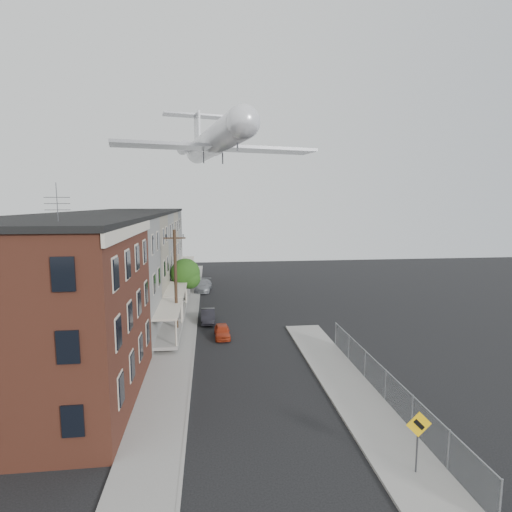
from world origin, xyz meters
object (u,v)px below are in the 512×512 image
at_px(street_tree, 186,275).
at_px(airplane, 214,141).
at_px(utility_pole, 176,281).
at_px(car_near, 222,331).
at_px(car_mid, 208,316).
at_px(car_far, 203,286).
at_px(warning_sign, 418,433).

bearing_deg(street_tree, airplane, 21.99).
bearing_deg(utility_pole, street_tree, 88.11).
distance_m(car_near, car_mid, 4.66).
height_order(car_near, car_mid, car_mid).
bearing_deg(car_far, utility_pole, -90.32).
relative_size(car_near, car_mid, 0.86).
distance_m(car_far, airplane, 18.15).
xyz_separation_m(warning_sign, car_near, (-7.40, 17.99, -1.35)).
distance_m(warning_sign, car_mid, 24.11).
xyz_separation_m(street_tree, airplane, (3.15, 1.27, 14.32)).
height_order(warning_sign, car_far, warning_sign).
distance_m(car_mid, car_far, 13.64).
distance_m(warning_sign, car_far, 37.29).
distance_m(warning_sign, street_tree, 30.96).
xyz_separation_m(car_far, airplane, (1.48, -5.90, 17.10)).
bearing_deg(warning_sign, car_near, 112.35).
bearing_deg(street_tree, utility_pole, -91.89).
relative_size(street_tree, car_near, 1.65).
height_order(car_near, airplane, airplane).
xyz_separation_m(street_tree, car_mid, (2.28, -6.45, -2.84)).
relative_size(car_mid, airplane, 0.15).
distance_m(street_tree, car_mid, 7.41).
bearing_deg(car_far, car_mid, -81.09).
xyz_separation_m(street_tree, car_near, (3.47, -10.95, -2.91)).
bearing_deg(airplane, car_mid, -96.41).
distance_m(warning_sign, utility_pole, 22.25).
relative_size(warning_sign, airplane, 0.11).
xyz_separation_m(utility_pole, car_near, (3.80, -1.03, -4.14)).
bearing_deg(car_mid, car_far, 92.09).
bearing_deg(utility_pole, car_far, 83.33).
relative_size(street_tree, car_far, 1.12).
height_order(utility_pole, car_near, utility_pole).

